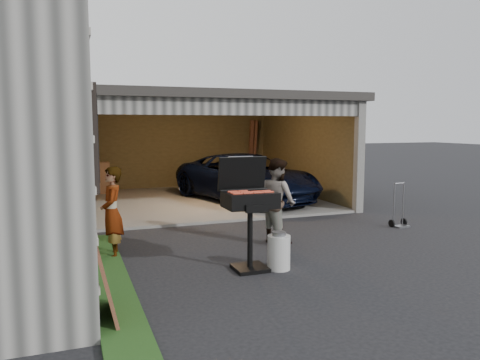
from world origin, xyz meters
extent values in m
plane|color=black|center=(0.00, 0.00, 0.00)|extent=(80.00, 80.00, 0.00)
cube|color=#193814|center=(-2.25, -1.00, 0.03)|extent=(0.50, 8.00, 0.06)
cube|color=#605E59|center=(0.75, 6.50, 0.03)|extent=(6.50, 6.00, 0.06)
cube|color=#43371F|center=(0.75, 9.43, 1.35)|extent=(6.50, 0.15, 2.70)
cube|color=#43371F|center=(3.92, 6.50, 1.35)|extent=(0.15, 6.00, 2.70)
cube|color=#43371F|center=(-2.42, 6.50, 1.35)|extent=(0.15, 6.00, 2.70)
cube|color=#2D2B28|center=(0.75, 6.50, 2.80)|extent=(6.80, 6.30, 0.20)
cube|color=#474744|center=(0.75, 3.58, 2.52)|extent=(6.50, 0.16, 0.36)
cube|color=silver|center=(0.75, 4.80, 2.62)|extent=(6.00, 2.40, 0.06)
cube|color=#474744|center=(3.90, 3.55, 1.35)|extent=(0.20, 0.18, 2.70)
cube|color=brown|center=(-1.80, 8.70, 0.31)|extent=(0.60, 0.50, 0.50)
cube|color=brown|center=(-1.80, 8.70, 0.79)|extent=(0.50, 0.45, 0.45)
cube|color=brown|center=(3.20, 8.60, 0.36)|extent=(0.55, 0.50, 0.60)
cube|color=#4E2F1B|center=(3.38, 9.20, 1.20)|extent=(0.24, 0.43, 2.20)
imported|color=black|center=(1.85, 5.85, 0.64)|extent=(3.33, 5.03, 1.28)
imported|color=silver|center=(-2.10, 1.56, 0.74)|extent=(0.40, 0.57, 1.48)
imported|color=#46301B|center=(0.80, 1.55, 0.77)|extent=(0.71, 0.85, 1.55)
cube|color=black|center=(-0.26, 0.20, 0.03)|extent=(0.48, 0.48, 0.06)
cylinder|color=black|center=(-0.26, 0.20, 0.51)|extent=(0.08, 0.08, 0.95)
cube|color=black|center=(-0.26, 0.20, 1.05)|extent=(0.75, 0.52, 0.23)
cube|color=#59595B|center=(-0.26, 0.20, 1.15)|extent=(0.68, 0.45, 0.02)
cube|color=black|center=(-0.26, 0.53, 1.40)|extent=(0.75, 0.13, 0.52)
cylinder|color=silver|center=(0.15, 0.09, 0.26)|extent=(0.35, 0.35, 0.51)
cube|color=#4E2F1B|center=(-2.40, -0.96, 0.45)|extent=(0.23, 0.81, 0.90)
cube|color=slate|center=(3.79, 1.80, 0.02)|extent=(0.33, 0.23, 0.04)
cylinder|color=black|center=(3.60, 1.88, 0.08)|extent=(0.05, 0.16, 0.16)
cylinder|color=black|center=(3.95, 1.92, 0.08)|extent=(0.05, 0.16, 0.16)
cylinder|color=slate|center=(3.65, 1.89, 0.48)|extent=(0.03, 0.03, 0.92)
cylinder|color=slate|center=(3.91, 1.92, 0.48)|extent=(0.03, 0.03, 0.92)
cylinder|color=slate|center=(3.78, 1.90, 0.92)|extent=(0.26, 0.06, 0.03)
camera|label=1|loc=(-2.73, -6.05, 2.14)|focal=35.00mm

